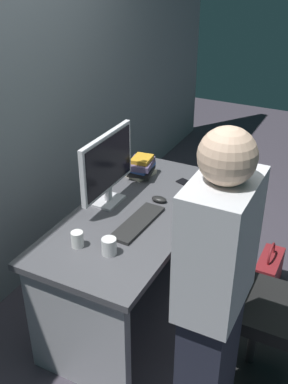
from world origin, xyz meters
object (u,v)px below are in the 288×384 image
at_px(handbag, 268,272).
at_px(cup_near_keyboard, 109,246).
at_px(person_at_desk, 213,303).
at_px(cell_phone, 187,183).
at_px(cup_by_monitor, 77,239).
at_px(monitor, 107,165).
at_px(book_stack, 141,167).
at_px(desk, 137,243).
at_px(mouse, 159,199).
at_px(keyboard, 138,223).
at_px(office_chair, 247,306).

bearing_deg(handbag, cup_near_keyboard, 146.47).
relative_size(person_at_desk, cell_phone, 11.38).
bearing_deg(cup_by_monitor, monitor, 10.70).
distance_m(cup_near_keyboard, book_stack, 0.91).
xyz_separation_m(desk, cup_near_keyboard, (-0.44, -0.07, 0.27)).
height_order(desk, person_at_desk, person_at_desk).
bearing_deg(cup_near_keyboard, handbag, -33.53).
xyz_separation_m(monitor, book_stack, (0.41, -0.02, -0.19)).
relative_size(mouse, cup_near_keyboard, 1.07).
distance_m(cup_near_keyboard, handbag, 1.38).
bearing_deg(handbag, keyboard, 136.03).
bearing_deg(handbag, office_chair, -178.41).
bearing_deg(office_chair, cell_phone, 45.50).
height_order(person_at_desk, book_stack, person_at_desk).
distance_m(cup_by_monitor, handbag, 1.50).
height_order(office_chair, cell_phone, office_chair).
bearing_deg(cell_phone, mouse, -173.09).
xyz_separation_m(monitor, handbag, (0.55, -0.95, -0.87)).
height_order(monitor, book_stack, monitor).
xyz_separation_m(person_at_desk, handbag, (1.22, -0.03, -0.70)).
bearing_deg(cup_near_keyboard, desk, 8.77).
xyz_separation_m(mouse, handbag, (0.40, -0.67, -0.63)).
bearing_deg(handbag, book_stack, 98.47).
distance_m(person_at_desk, cell_phone, 1.25).
bearing_deg(cell_phone, cup_by_monitor, -175.87).
relative_size(office_chair, cup_by_monitor, 10.57).
relative_size(desk, person_at_desk, 0.92).
distance_m(monitor, handbag, 1.40).
xyz_separation_m(office_chair, person_at_desk, (-0.50, 0.05, 0.41)).
distance_m(office_chair, monitor, 1.14).
relative_size(keyboard, cell_phone, 2.99).
height_order(office_chair, handbag, office_chair).
bearing_deg(book_stack, handbag, -81.53).
height_order(cell_phone, handbag, cell_phone).
distance_m(monitor, cell_phone, 0.62).
height_order(desk, mouse, mouse).
height_order(keyboard, mouse, mouse).
height_order(office_chair, monitor, monitor).
height_order(book_stack, cell_phone, book_stack).
distance_m(person_at_desk, keyboard, 0.83).
xyz_separation_m(monitor, keyboard, (-0.14, -0.28, -0.25)).
height_order(mouse, cup_by_monitor, cup_by_monitor).
height_order(monitor, cell_phone, monitor).
bearing_deg(office_chair, book_stack, 58.65).
bearing_deg(cell_phone, monitor, 161.76).
bearing_deg(keyboard, cup_by_monitor, 153.55).
bearing_deg(book_stack, cup_near_keyboard, -163.45).
distance_m(person_at_desk, book_stack, 1.41).
xyz_separation_m(office_chair, monitor, (0.17, 0.97, 0.58)).
height_order(office_chair, mouse, office_chair).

